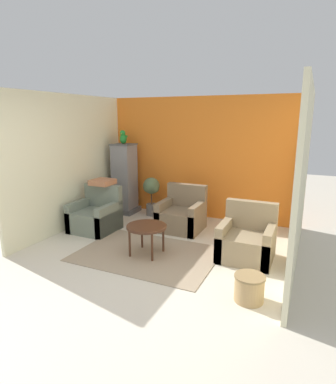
# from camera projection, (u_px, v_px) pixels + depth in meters

# --- Properties ---
(ground_plane) EXTENTS (20.00, 20.00, 0.00)m
(ground_plane) POSITION_uv_depth(u_px,v_px,m) (115.00, 285.00, 4.16)
(ground_plane) COLOR beige
(ground_plane) RESTS_ON ground
(wall_back_accent) EXTENTS (4.20, 0.06, 2.55)m
(wall_back_accent) POSITION_uv_depth(u_px,v_px,m) (201.00, 158.00, 6.81)
(wall_back_accent) COLOR orange
(wall_back_accent) RESTS_ON ground_plane
(wall_left) EXTENTS (0.06, 3.29, 2.55)m
(wall_left) POSITION_uv_depth(u_px,v_px,m) (70.00, 162.00, 6.17)
(wall_left) COLOR beige
(wall_left) RESTS_ON ground_plane
(wall_right) EXTENTS (0.06, 3.29, 2.55)m
(wall_right) POSITION_uv_depth(u_px,v_px,m) (302.00, 179.00, 4.49)
(wall_right) COLOR beige
(wall_right) RESTS_ON ground_plane
(area_rug) EXTENTS (2.17, 1.53, 0.01)m
(area_rug) POSITION_uv_depth(u_px,v_px,m) (147.00, 254.00, 5.09)
(area_rug) COLOR gray
(area_rug) RESTS_ON ground_plane
(coffee_table) EXTENTS (0.63, 0.63, 0.49)m
(coffee_table) POSITION_uv_depth(u_px,v_px,m) (147.00, 228.00, 4.99)
(coffee_table) COLOR #472819
(coffee_table) RESTS_ON ground_plane
(armchair_left) EXTENTS (0.80, 0.75, 0.85)m
(armchair_left) POSITION_uv_depth(u_px,v_px,m) (96.00, 216.00, 6.13)
(armchair_left) COLOR slate
(armchair_left) RESTS_ON ground_plane
(armchair_right) EXTENTS (0.80, 0.75, 0.85)m
(armchair_right) POSITION_uv_depth(u_px,v_px,m) (247.00, 241.00, 4.90)
(armchair_right) COLOR #8E7A5B
(armchair_right) RESTS_ON ground_plane
(armchair_middle) EXTENTS (0.80, 0.75, 0.85)m
(armchair_middle) POSITION_uv_depth(u_px,v_px,m) (182.00, 216.00, 6.18)
(armchair_middle) COLOR #7A664C
(armchair_middle) RESTS_ON ground_plane
(birdcage) EXTENTS (0.54, 0.54, 1.56)m
(birdcage) POSITION_uv_depth(u_px,v_px,m) (125.00, 180.00, 7.21)
(birdcage) COLOR #555559
(birdcage) RESTS_ON ground_plane
(parrot) EXTENTS (0.14, 0.25, 0.30)m
(parrot) POSITION_uv_depth(u_px,v_px,m) (123.00, 138.00, 7.00)
(parrot) COLOR #1E842D
(parrot) RESTS_ON birdcage
(potted_plant) EXTENTS (0.39, 0.36, 0.85)m
(potted_plant) POSITION_uv_depth(u_px,v_px,m) (151.00, 191.00, 7.02)
(potted_plant) COLOR #66605B
(potted_plant) RESTS_ON ground_plane
(wicker_basket) EXTENTS (0.36, 0.36, 0.32)m
(wicker_basket) POSITION_uv_depth(u_px,v_px,m) (249.00, 287.00, 3.77)
(wicker_basket) COLOR tan
(wicker_basket) RESTS_ON ground_plane
(throw_pillow) EXTENTS (0.40, 0.40, 0.10)m
(throw_pillow) POSITION_uv_depth(u_px,v_px,m) (103.00, 182.00, 6.22)
(throw_pillow) COLOR #B2704C
(throw_pillow) RESTS_ON armchair_left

